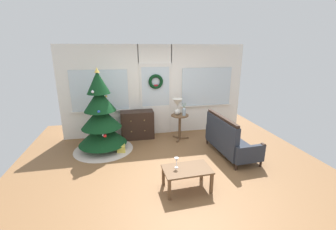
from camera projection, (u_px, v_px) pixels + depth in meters
name	position (u px, v px, depth m)	size (l,w,h in m)	color
ground_plane	(171.00, 167.00, 4.82)	(6.76, 6.76, 0.00)	brown
back_wall_with_door	(155.00, 91.00, 6.41)	(5.20, 0.19, 2.55)	white
christmas_tree	(101.00, 122.00, 5.45)	(1.46, 1.46, 2.03)	#4C331E
dresser_cabinet	(137.00, 125.00, 6.28)	(0.90, 0.45, 0.78)	black
settee_sofa	(228.00, 140.00, 5.29)	(0.80, 1.58, 0.96)	black
side_table	(180.00, 122.00, 6.15)	(0.50, 0.48, 0.71)	brown
table_lamp	(177.00, 105.00, 6.04)	(0.28, 0.28, 0.44)	silver
flower_vase	(184.00, 111.00, 6.02)	(0.11, 0.10, 0.35)	#99ADBC
coffee_table	(187.00, 172.00, 3.98)	(0.86, 0.56, 0.41)	brown
wine_glass	(176.00, 160.00, 3.96)	(0.08, 0.08, 0.20)	silver
gift_box	(121.00, 149.00, 5.46)	(0.19, 0.17, 0.19)	#D8C64C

